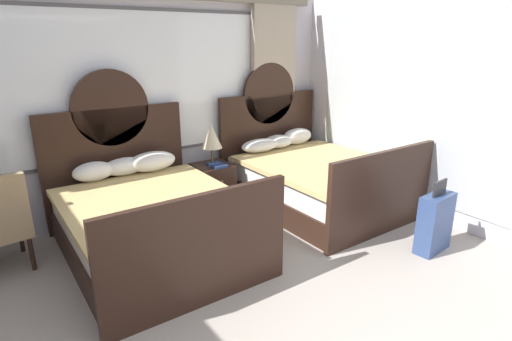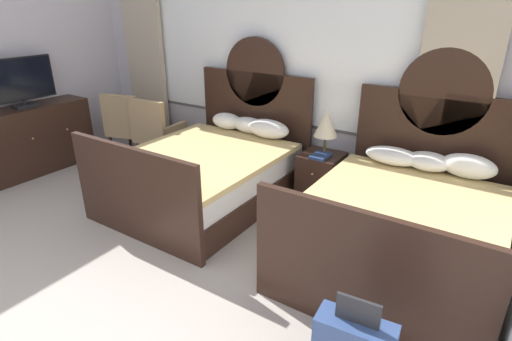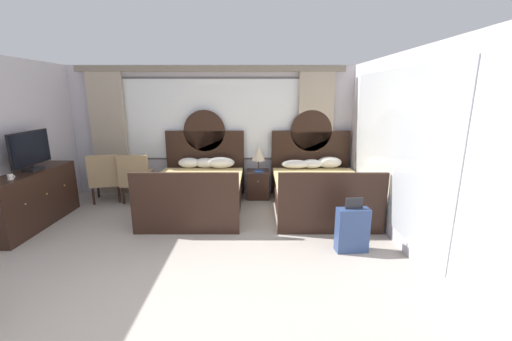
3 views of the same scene
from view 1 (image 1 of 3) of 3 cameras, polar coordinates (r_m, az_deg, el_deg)
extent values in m
cube|color=silver|center=(5.13, -18.37, 8.43)|extent=(5.91, 0.07, 2.70)
cube|color=#575459|center=(5.06, -18.50, 11.16)|extent=(3.99, 0.02, 1.73)
cube|color=white|center=(5.05, -18.48, 11.16)|extent=(3.91, 0.02, 1.65)
cube|color=tan|center=(6.02, 2.45, 10.09)|extent=(0.72, 0.08, 2.60)
cube|color=silver|center=(5.13, 26.14, 7.52)|extent=(0.07, 4.78, 2.70)
cube|color=#B2B7BC|center=(5.25, 23.07, 8.11)|extent=(0.01, 3.35, 2.27)
cube|color=black|center=(4.36, -14.08, -9.45)|extent=(1.57, 2.03, 0.30)
cube|color=white|center=(4.24, -14.36, -6.08)|extent=(1.51, 1.93, 0.26)
cube|color=tan|center=(4.11, -14.13, -4.41)|extent=(1.61, 1.83, 0.06)
cube|color=black|center=(5.10, -18.86, 0.63)|extent=(1.65, 0.06, 1.37)
cylinder|color=black|center=(4.95, -19.66, 8.23)|extent=(0.86, 0.06, 0.86)
cube|color=black|center=(3.35, -7.79, -11.25)|extent=(1.65, 0.06, 0.98)
ellipsoid|color=white|center=(4.82, -21.77, -0.13)|extent=(0.44, 0.26, 0.21)
ellipsoid|color=white|center=(4.92, -17.88, 0.56)|extent=(0.50, 0.24, 0.20)
ellipsoid|color=white|center=(4.97, -14.34, 1.24)|extent=(0.58, 0.30, 0.23)
cube|color=black|center=(5.47, 8.30, -3.37)|extent=(1.57, 2.03, 0.30)
cube|color=white|center=(5.37, 8.43, -0.58)|extent=(1.51, 1.93, 0.26)
cube|color=tan|center=(5.27, 9.11, 0.85)|extent=(1.61, 1.83, 0.06)
cube|color=black|center=(6.07, 1.77, 4.26)|extent=(1.65, 0.06, 1.37)
cylinder|color=black|center=(5.95, 1.83, 10.69)|extent=(0.86, 0.06, 0.86)
cube|color=black|center=(4.70, 17.22, -3.15)|extent=(1.65, 0.06, 0.98)
ellipsoid|color=white|center=(5.67, 0.57, 3.53)|extent=(0.58, 0.31, 0.18)
ellipsoid|color=white|center=(5.90, 3.09, 4.08)|extent=(0.44, 0.34, 0.18)
ellipsoid|color=white|center=(6.12, 5.79, 4.80)|extent=(0.50, 0.25, 0.24)
cube|color=black|center=(5.36, -6.03, -2.11)|extent=(0.46, 0.46, 0.58)
sphere|color=tan|center=(5.12, -4.75, -1.54)|extent=(0.02, 0.02, 0.02)
cylinder|color=brown|center=(5.29, -6.11, 1.01)|extent=(0.14, 0.14, 0.02)
cylinder|color=brown|center=(5.26, -6.14, 2.14)|extent=(0.03, 0.03, 0.20)
cone|color=beige|center=(5.20, -6.23, 4.78)|extent=(0.27, 0.27, 0.30)
cube|color=navy|center=(5.20, -5.45, 0.79)|extent=(0.18, 0.26, 0.03)
cube|color=tan|center=(4.57, -29.90, -4.92)|extent=(0.11, 0.52, 0.16)
cylinder|color=black|center=(4.91, -30.05, -7.93)|extent=(0.04, 0.04, 0.35)
cylinder|color=black|center=(4.49, -28.84, -10.10)|extent=(0.04, 0.04, 0.35)
cube|color=navy|center=(4.61, 23.70, -6.76)|extent=(0.45, 0.22, 0.62)
cube|color=#232326|center=(4.47, 24.31, -2.23)|extent=(0.24, 0.04, 0.15)
cylinder|color=black|center=(4.59, 22.25, -10.64)|extent=(0.05, 0.02, 0.05)
cylinder|color=black|center=(4.87, 24.22, -9.20)|extent=(0.05, 0.02, 0.05)
camera|label=2|loc=(4.19, 51.43, 12.77)|focal=28.25mm
camera|label=3|loc=(3.10, 94.46, -1.10)|focal=22.37mm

